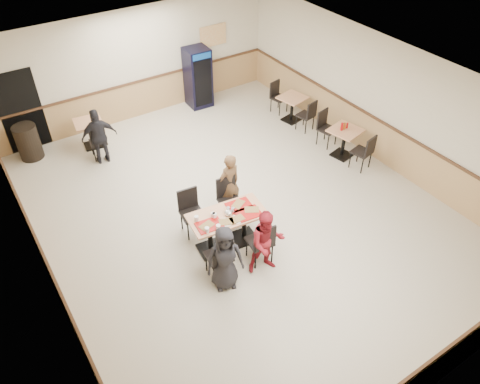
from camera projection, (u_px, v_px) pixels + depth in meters
ground at (238, 210)px, 10.23m from camera, size 10.00×10.00×0.00m
room_shell at (242, 115)px, 12.26m from camera, size 10.00×10.00×10.00m
main_table at (227, 225)px, 9.12m from camera, size 1.57×0.91×0.80m
main_chairs at (225, 226)px, 9.11m from camera, size 1.51×1.89×1.01m
diner_woman_left at (225, 258)px, 8.23m from camera, size 0.77×0.62×1.37m
diner_woman_right at (267, 242)px, 8.52m from camera, size 0.79×0.69×1.39m
diner_man_opposite at (229, 184)px, 9.78m from camera, size 0.56×0.40×1.45m
lone_diner at (99, 137)px, 11.20m from camera, size 0.89×0.47×1.44m
tabletop_clutter at (228, 216)px, 8.89m from camera, size 1.32×0.70×0.12m
side_table_near at (344, 139)px, 11.53m from camera, size 0.84×0.84×0.76m
side_table_near_chair_south at (362, 151)px, 11.16m from camera, size 0.53×0.53×0.96m
side_table_near_chair_north at (328, 129)px, 11.94m from camera, size 0.53×0.53×0.96m
side_table_far at (292, 105)px, 12.88m from camera, size 0.80×0.80×0.72m
side_table_far_chair_south at (306, 115)px, 12.52m from camera, size 0.50×0.50×0.92m
side_table_far_chair_north at (279, 97)px, 13.27m from camera, size 0.50×0.50×0.92m
condiment_caddy at (344, 126)px, 11.33m from camera, size 0.23×0.06×0.20m
back_table at (90, 130)px, 11.89m from camera, size 0.77×0.77×0.72m
back_table_chair_lone at (98, 141)px, 11.53m from camera, size 0.48×0.48×0.92m
pepsi_cooler at (198, 78)px, 13.34m from camera, size 0.68×0.69×1.72m
trash_bin at (28, 142)px, 11.52m from camera, size 0.56×0.56×0.89m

